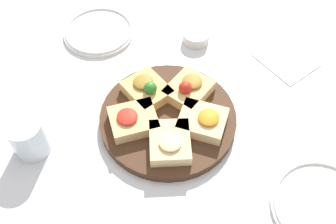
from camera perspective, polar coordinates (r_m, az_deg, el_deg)
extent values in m
plane|color=silver|center=(0.96, 0.00, -1.38)|extent=(3.00, 3.00, 0.00)
cylinder|color=#422819|center=(0.95, 0.00, -0.97)|extent=(0.33, 0.33, 0.02)
cube|color=#DBB775|center=(0.92, -5.03, -1.21)|extent=(0.13, 0.14, 0.03)
ellipsoid|color=red|center=(0.90, -5.94, -0.67)|extent=(0.07, 0.07, 0.01)
cube|color=#E5C689|center=(0.88, 0.28, -4.41)|extent=(0.14, 0.14, 0.03)
ellipsoid|color=beige|center=(0.86, 0.33, -4.46)|extent=(0.07, 0.07, 0.01)
cube|color=#E5C689|center=(0.92, 5.00, -1.32)|extent=(0.14, 0.13, 0.03)
ellipsoid|color=orange|center=(0.90, 5.91, -0.79)|extent=(0.07, 0.07, 0.01)
cube|color=#DBB775|center=(0.97, 3.02, 3.19)|extent=(0.10, 0.12, 0.03)
ellipsoid|color=olive|center=(0.96, 3.53, 4.45)|extent=(0.06, 0.05, 0.01)
sphere|color=red|center=(0.94, 2.51, 3.54)|extent=(0.03, 0.03, 0.03)
cube|color=tan|center=(0.97, -3.09, 3.14)|extent=(0.12, 0.10, 0.03)
ellipsoid|color=olive|center=(0.96, -3.62, 4.40)|extent=(0.05, 0.06, 0.01)
sphere|color=#2D7A28|center=(0.94, -2.58, 3.50)|extent=(0.03, 0.03, 0.03)
cylinder|color=white|center=(0.91, 21.57, -12.75)|extent=(0.22, 0.22, 0.01)
torus|color=white|center=(0.90, 21.70, -12.57)|extent=(0.21, 0.21, 0.01)
cylinder|color=white|center=(1.18, -9.99, 11.37)|extent=(0.20, 0.20, 0.01)
torus|color=white|center=(1.18, -10.03, 11.62)|extent=(0.20, 0.20, 0.01)
cylinder|color=silver|center=(0.93, -19.62, -3.43)|extent=(0.08, 0.08, 0.10)
cube|color=white|center=(1.14, 16.74, 7.29)|extent=(0.16, 0.14, 0.01)
cylinder|color=silver|center=(1.14, 4.11, 10.90)|extent=(0.08, 0.08, 0.03)
cylinder|color=#4C7A33|center=(1.13, 4.15, 11.39)|extent=(0.06, 0.06, 0.01)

